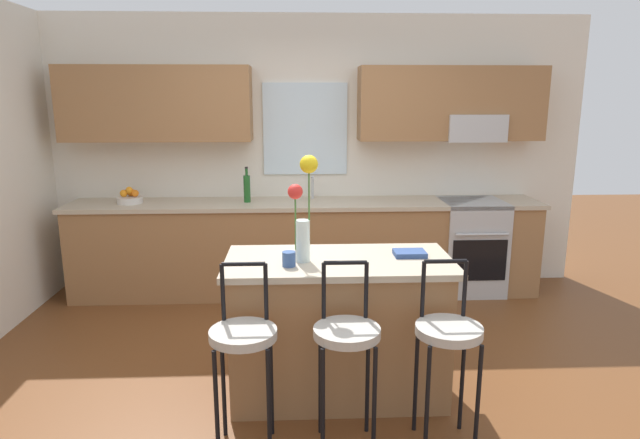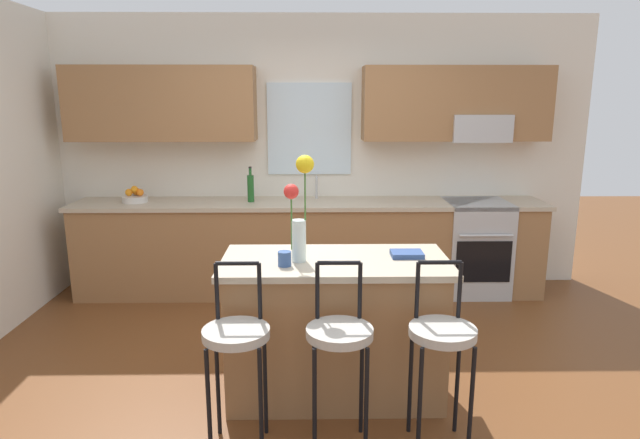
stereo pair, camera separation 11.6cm
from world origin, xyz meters
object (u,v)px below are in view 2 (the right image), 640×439
object	(u,v)px
bar_stool_middle	(339,341)
fruit_bowl_oranges	(135,197)
mug_ceramic	(284,259)
oven_range	(475,247)
flower_vase	(299,208)
bottle_olive_oil	(251,188)
cookbook	(407,254)
bar_stool_near	(237,341)
kitchen_island	(335,327)
bar_stool_far	(442,340)

from	to	relation	value
bar_stool_middle	fruit_bowl_oranges	world-z (taller)	fruit_bowl_oranges
bar_stool_middle	mug_ceramic	size ratio (longest dim) A/B	11.58
oven_range	fruit_bowl_oranges	distance (m)	3.36
oven_range	flower_vase	size ratio (longest dim) A/B	1.41
bar_stool_middle	oven_range	bearing A→B (deg)	59.16
oven_range	bottle_olive_oil	bearing A→B (deg)	179.36
oven_range	cookbook	bearing A→B (deg)	-118.68
bar_stool_middle	fruit_bowl_oranges	size ratio (longest dim) A/B	4.34
oven_range	bar_stool_middle	bearing A→B (deg)	-120.84
mug_ceramic	bar_stool_near	bearing A→B (deg)	-119.55
bar_stool_middle	fruit_bowl_oranges	distance (m)	3.12
kitchen_island	bar_stool_far	bearing A→B (deg)	-45.57
bar_stool_near	mug_ceramic	xyz separation A→B (m)	(0.24, 0.42, 0.33)
cookbook	bottle_olive_oil	bearing A→B (deg)	122.50
bar_stool_far	bottle_olive_oil	world-z (taller)	bottle_olive_oil
bar_stool_near	bar_stool_far	xyz separation A→B (m)	(1.10, 0.00, 0.00)
bottle_olive_oil	bar_stool_middle	bearing A→B (deg)	-73.49
bottle_olive_oil	cookbook	bearing A→B (deg)	-57.50
bar_stool_middle	mug_ceramic	xyz separation A→B (m)	(-0.31, 0.42, 0.33)
kitchen_island	bar_stool_near	xyz separation A→B (m)	(-0.55, -0.56, 0.17)
oven_range	kitchen_island	distance (m)	2.40
oven_range	fruit_bowl_oranges	world-z (taller)	fruit_bowl_oranges
bar_stool_middle	bar_stool_far	world-z (taller)	same
oven_range	bar_stool_near	xyz separation A→B (m)	(-2.02, -2.46, 0.18)
fruit_bowl_oranges	bottle_olive_oil	world-z (taller)	bottle_olive_oil
bar_stool_far	bottle_olive_oil	size ratio (longest dim) A/B	3.04
oven_range	kitchen_island	size ratio (longest dim) A/B	0.65
oven_range	bottle_olive_oil	world-z (taller)	bottle_olive_oil
bar_stool_near	mug_ceramic	distance (m)	0.59
bar_stool_middle	cookbook	bearing A→B (deg)	53.16
bar_stool_far	fruit_bowl_oranges	bearing A→B (deg)	134.05
bar_stool_far	flower_vase	size ratio (longest dim) A/B	1.59
kitchen_island	oven_range	bearing A→B (deg)	52.27
mug_ceramic	oven_range	bearing A→B (deg)	48.85
bar_stool_near	bottle_olive_oil	size ratio (longest dim) A/B	3.04
flower_vase	mug_ceramic	distance (m)	0.32
flower_vase	fruit_bowl_oranges	distance (m)	2.57
oven_range	fruit_bowl_oranges	size ratio (longest dim) A/B	3.83
bar_stool_far	fruit_bowl_oranges	distance (m)	3.47
kitchen_island	bar_stool_middle	bearing A→B (deg)	-90.00
mug_ceramic	fruit_bowl_oranges	size ratio (longest dim) A/B	0.37
kitchen_island	bottle_olive_oil	xyz separation A→B (m)	(-0.74, 1.92, 0.60)
kitchen_island	bottle_olive_oil	size ratio (longest dim) A/B	4.15
cookbook	bottle_olive_oil	size ratio (longest dim) A/B	0.58
bar_stool_far	flower_vase	bearing A→B (deg)	146.12
fruit_bowl_oranges	cookbook	bearing A→B (deg)	-39.07
kitchen_island	flower_vase	world-z (taller)	flower_vase
oven_range	bar_stool_near	world-z (taller)	bar_stool_near
flower_vase	mug_ceramic	size ratio (longest dim) A/B	7.27
cookbook	fruit_bowl_oranges	bearing A→B (deg)	140.93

